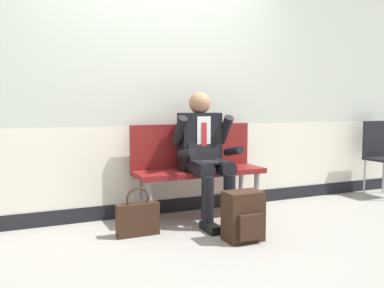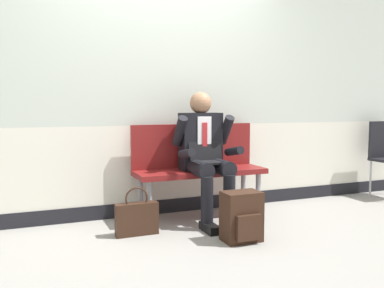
% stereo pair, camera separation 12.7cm
% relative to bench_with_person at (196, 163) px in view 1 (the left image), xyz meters
% --- Properties ---
extents(ground_plane, '(18.00, 18.00, 0.00)m').
position_rel_bench_with_person_xyz_m(ground_plane, '(-0.34, -0.51, -0.54)').
color(ground_plane, gray).
extents(station_wall, '(6.55, 0.14, 2.95)m').
position_rel_bench_with_person_xyz_m(station_wall, '(-0.34, 0.27, 0.93)').
color(station_wall, beige).
rests_on(station_wall, ground).
extents(bench_with_person, '(1.29, 0.42, 0.91)m').
position_rel_bench_with_person_xyz_m(bench_with_person, '(0.00, 0.00, 0.00)').
color(bench_with_person, maroon).
rests_on(bench_with_person, ground).
extents(person_seated, '(0.57, 0.70, 1.23)m').
position_rel_bench_with_person_xyz_m(person_seated, '(0.00, -0.20, 0.12)').
color(person_seated, black).
rests_on(person_seated, ground).
extents(backpack, '(0.31, 0.24, 0.41)m').
position_rel_bench_with_person_xyz_m(backpack, '(0.03, -0.86, -0.34)').
color(backpack, '#331E14').
rests_on(backpack, ground).
extents(handbag, '(0.36, 0.09, 0.42)m').
position_rel_bench_with_person_xyz_m(handbag, '(-0.72, -0.38, -0.39)').
color(handbag, '#331E14').
rests_on(handbag, ground).
extents(folding_chair, '(0.38, 0.38, 0.91)m').
position_rel_bench_with_person_xyz_m(folding_chair, '(2.44, -0.07, 0.01)').
color(folding_chair, black).
rests_on(folding_chair, ground).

